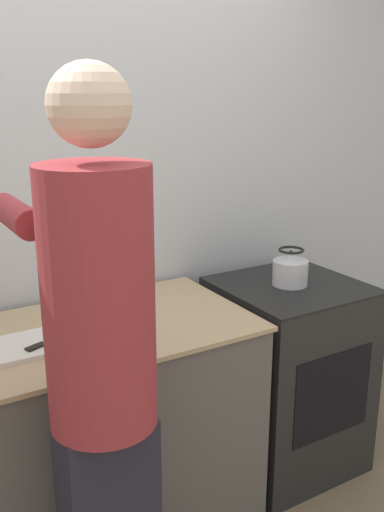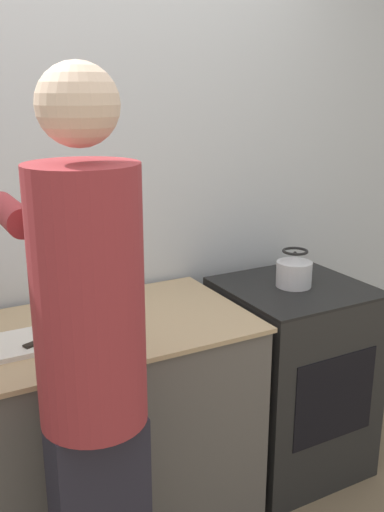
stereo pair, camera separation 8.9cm
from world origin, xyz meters
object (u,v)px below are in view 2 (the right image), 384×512
object	(u,v)px
oven	(291,377)
person	(91,371)
cutting_board	(46,339)
knife	(46,339)
kettle	(294,271)

from	to	relation	value
oven	person	bearing A→B (deg)	-155.43
cutting_board	knife	world-z (taller)	knife
oven	cutting_board	size ratio (longest dim) A/B	2.27
knife	kettle	bearing A→B (deg)	-17.91
oven	kettle	size ratio (longest dim) A/B	5.39
person	kettle	size ratio (longest dim) A/B	10.83
oven	cutting_board	distance (m)	1.20
knife	kettle	size ratio (longest dim) A/B	1.09
person	kettle	distance (m)	1.22
cutting_board	person	bearing A→B (deg)	-89.92
oven	knife	size ratio (longest dim) A/B	4.92
oven	kettle	world-z (taller)	kettle
oven	kettle	distance (m)	0.52
cutting_board	kettle	bearing A→B (deg)	0.50
person	oven	bearing A→B (deg)	24.57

